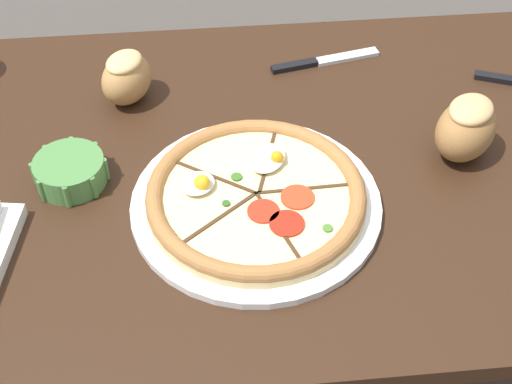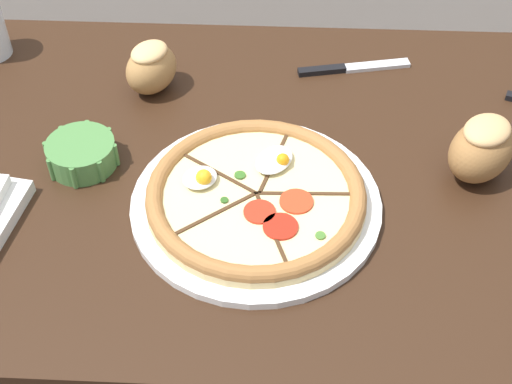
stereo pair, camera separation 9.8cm
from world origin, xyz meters
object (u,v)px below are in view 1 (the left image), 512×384
at_px(pizza, 256,197).
at_px(bread_piece_mid, 466,127).
at_px(dining_table, 265,215).
at_px(ramekin_bowl, 70,171).
at_px(knife_main, 324,61).
at_px(bread_piece_near, 126,77).

xyz_separation_m(pizza, bread_piece_mid, (0.32, 0.08, 0.03)).
bearing_deg(bread_piece_mid, dining_table, 178.33).
bearing_deg(dining_table, pizza, -104.50).
height_order(ramekin_bowl, knife_main, ramekin_bowl).
bearing_deg(bread_piece_near, knife_main, 11.75).
bearing_deg(knife_main, bread_piece_mid, -68.13).
height_order(dining_table, pizza, pizza).
xyz_separation_m(bread_piece_near, knife_main, (0.34, 0.07, -0.04)).
height_order(pizza, knife_main, pizza).
bearing_deg(pizza, dining_table, 75.50).
relative_size(pizza, knife_main, 1.79).
bearing_deg(pizza, ramekin_bowl, 163.67).
distance_m(pizza, knife_main, 0.37).
bearing_deg(ramekin_bowl, pizza, -16.33).
bearing_deg(ramekin_bowl, bread_piece_mid, 0.43).
height_order(ramekin_bowl, bread_piece_mid, bread_piece_mid).
distance_m(dining_table, ramekin_bowl, 0.32).
distance_m(ramekin_bowl, bread_piece_mid, 0.58).
distance_m(pizza, ramekin_bowl, 0.27).
relative_size(dining_table, ramekin_bowl, 11.06).
relative_size(pizza, bread_piece_near, 2.97).
bearing_deg(pizza, knife_main, 65.49).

